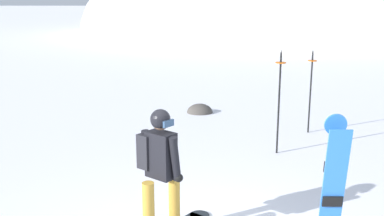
# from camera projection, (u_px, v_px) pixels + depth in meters

# --- Properties ---
(ridge_peak_main) EXTENTS (35.12, 31.61, 17.46)m
(ridge_peak_main) POSITION_uv_depth(u_px,v_px,m) (285.00, 32.00, 40.22)
(ridge_peak_main) COLOR white
(ridge_peak_main) RESTS_ON ground
(snowboarder_main) EXTENTS (1.25, 1.50, 1.71)m
(snowboarder_main) POSITION_uv_depth(u_px,v_px,m) (159.00, 171.00, 5.74)
(snowboarder_main) COLOR black
(snowboarder_main) RESTS_ON ground
(spare_snowboard) EXTENTS (0.28, 0.27, 1.64)m
(spare_snowboard) POSITION_uv_depth(u_px,v_px,m) (334.00, 178.00, 5.72)
(spare_snowboard) COLOR blue
(spare_snowboard) RESTS_ON ground
(piste_marker_near) EXTENTS (0.20, 0.20, 1.91)m
(piste_marker_near) POSITION_uv_depth(u_px,v_px,m) (311.00, 86.00, 10.29)
(piste_marker_near) COLOR black
(piste_marker_near) RESTS_ON ground
(piste_marker_far) EXTENTS (0.20, 0.20, 2.07)m
(piste_marker_far) POSITION_uv_depth(u_px,v_px,m) (279.00, 95.00, 8.89)
(piste_marker_far) COLOR black
(piste_marker_far) RESTS_ON ground
(rock_dark) EXTENTS (0.69, 0.59, 0.48)m
(rock_dark) POSITION_uv_depth(u_px,v_px,m) (200.00, 113.00, 12.33)
(rock_dark) COLOR #4C4742
(rock_dark) RESTS_ON ground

